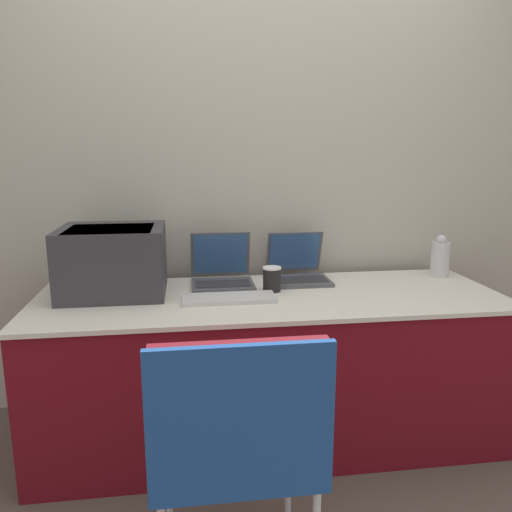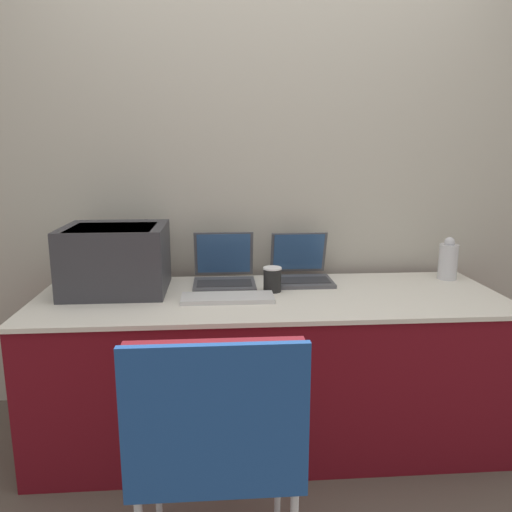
{
  "view_description": "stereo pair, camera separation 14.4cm",
  "coord_description": "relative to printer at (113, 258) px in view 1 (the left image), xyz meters",
  "views": [
    {
      "loc": [
        -0.38,
        -1.85,
        1.39
      ],
      "look_at": [
        -0.06,
        0.4,
        0.9
      ],
      "focal_mm": 35.0,
      "sensor_mm": 36.0,
      "label": 1
    },
    {
      "loc": [
        -0.23,
        -1.86,
        1.39
      ],
      "look_at": [
        -0.06,
        0.4,
        0.9
      ],
      "focal_mm": 35.0,
      "sensor_mm": 36.0,
      "label": 2
    }
  ],
  "objects": [
    {
      "name": "wall_back",
      "position": [
        0.72,
        0.35,
        0.41
      ],
      "size": [
        8.0,
        0.05,
        2.6
      ],
      "color": "#B7B2A3",
      "rests_on": "ground_plane"
    },
    {
      "name": "laptop_right",
      "position": [
        0.91,
        0.13,
        -0.12
      ],
      "size": [
        0.3,
        0.32,
        0.24
      ],
      "color": "#4C4C51",
      "rests_on": "table"
    },
    {
      "name": "coffee_cup",
      "position": [
        0.74,
        -0.06,
        -0.11
      ],
      "size": [
        0.09,
        0.09,
        0.12
      ],
      "color": "black",
      "rests_on": "table"
    },
    {
      "name": "external_keyboard",
      "position": [
        0.52,
        -0.19,
        -0.16
      ],
      "size": [
        0.42,
        0.15,
        0.02
      ],
      "color": "silver",
      "rests_on": "table"
    },
    {
      "name": "laptop_left",
      "position": [
        0.51,
        0.1,
        -0.12
      ],
      "size": [
        0.31,
        0.31,
        0.25
      ],
      "color": "#4C4C51",
      "rests_on": "table"
    },
    {
      "name": "metal_pitcher",
      "position": [
        1.68,
        0.1,
        -0.07
      ],
      "size": [
        0.1,
        0.1,
        0.22
      ],
      "color": "silver",
      "rests_on": "table"
    },
    {
      "name": "ground_plane",
      "position": [
        0.72,
        -0.49,
        -0.89
      ],
      "size": [
        14.0,
        14.0,
        0.0
      ],
      "primitive_type": "plane",
      "color": "brown"
    },
    {
      "name": "table",
      "position": [
        0.72,
        -0.12,
        -0.53
      ],
      "size": [
        2.17,
        0.75,
        0.72
      ],
      "color": "maroon",
      "rests_on": "ground_plane"
    },
    {
      "name": "printer",
      "position": [
        0.0,
        0.0,
        0.0
      ],
      "size": [
        0.47,
        0.42,
        0.32
      ],
      "color": "#333338",
      "rests_on": "table"
    },
    {
      "name": "chair",
      "position": [
        0.47,
        -1.04,
        -0.31
      ],
      "size": [
        0.5,
        0.46,
        0.9
      ],
      "color": "maroon",
      "rests_on": "ground_plane"
    }
  ]
}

